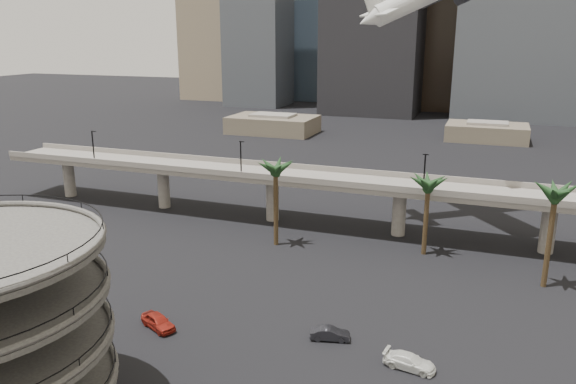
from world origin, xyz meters
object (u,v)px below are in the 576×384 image
(car_c, at_px, (410,362))
(car_b, at_px, (330,334))
(overpass, at_px, (334,185))
(car_a, at_px, (158,321))

(car_c, bearing_deg, car_b, 82.36)
(overpass, relative_size, car_b, 30.64)
(overpass, bearing_deg, car_a, -102.43)
(overpass, xyz_separation_m, car_b, (9.80, -35.33, -6.64))
(car_a, bearing_deg, overpass, 13.13)
(overpass, height_order, car_c, overpass)
(car_a, relative_size, car_c, 0.95)
(overpass, height_order, car_a, overpass)
(overpass, bearing_deg, car_c, -63.85)
(overpass, distance_m, car_b, 37.26)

